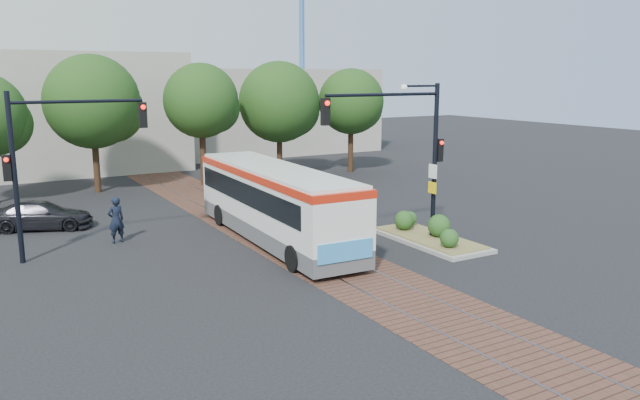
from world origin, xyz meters
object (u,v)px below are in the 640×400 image
Objects in this scene: city_bus at (275,200)px; signal_pole_left at (48,152)px; officer at (116,220)px; traffic_island at (428,233)px; parked_car at (41,215)px; signal_pole_main at (411,138)px.

signal_pole_left is at bearing 169.72° from city_bus.
signal_pole_left is 3.93m from officer.
city_bus is 6.07× the size of officer.
traffic_island is 1.24× the size of parked_car.
signal_pole_main is at bearing 174.64° from traffic_island.
parked_car is at bearing 141.12° from signal_pole_main.
signal_pole_main is 3.25× the size of officer.
parked_car reaches higher than traffic_island.
traffic_island is at bearing -28.94° from city_bus.
signal_pole_main reaches higher than officer.
parked_car is at bearing -72.46° from officer.
traffic_island is 0.87× the size of signal_pole_main.
city_bus is at bearing 144.46° from signal_pole_main.
signal_pole_left is 5.97m from parked_car.
city_bus reaches higher than parked_car.
city_bus is 5.84m from signal_pole_main.
officer reaches higher than traffic_island.
signal_pole_left is at bearing 159.64° from traffic_island.
parked_car is (-7.88, 6.74, -1.05)m from city_bus.
traffic_island is at bearing 138.21° from officer.
signal_pole_left is at bearing 158.55° from signal_pole_main.
traffic_island is 0.87× the size of signal_pole_left.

